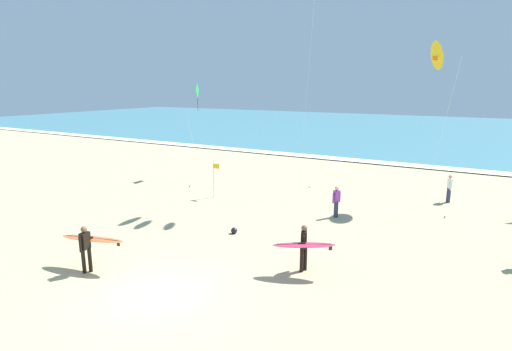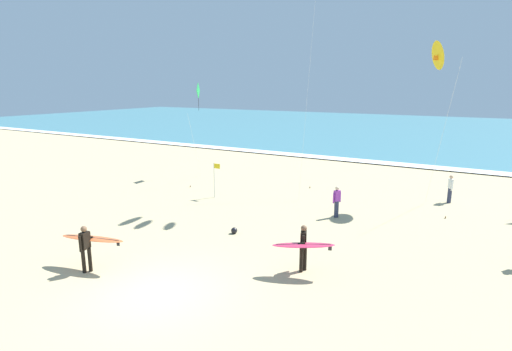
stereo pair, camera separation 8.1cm
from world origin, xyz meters
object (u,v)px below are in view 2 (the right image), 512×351
at_px(lifeguard_flag, 215,177).
at_px(surfer_trailing, 303,245).
at_px(beach_ball, 234,231).
at_px(surfer_lead, 89,242).
at_px(bystander_white_top, 450,189).
at_px(kite_diamond_emerald_near, 198,94).
at_px(kite_delta_golden_far, 439,56).
at_px(bystander_purple_top, 337,202).

bearing_deg(lifeguard_flag, surfer_trailing, -37.61).
bearing_deg(beach_ball, surfer_lead, -113.50).
bearing_deg(bystander_white_top, surfer_lead, -123.03).
distance_m(kite_diamond_emerald_near, bystander_white_top, 17.15).
distance_m(surfer_trailing, kite_delta_golden_far, 13.47).
height_order(surfer_lead, kite_delta_golden_far, kite_delta_golden_far).
bearing_deg(surfer_lead, beach_ball, 66.50).
distance_m(kite_diamond_emerald_near, bystander_purple_top, 13.39).
distance_m(bystander_white_top, bystander_purple_top, 7.29).
height_order(bystander_white_top, lifeguard_flag, lifeguard_flag).
xyz_separation_m(bystander_purple_top, lifeguard_flag, (-7.36, -0.06, 0.45)).
distance_m(surfer_lead, bystander_white_top, 18.75).
relative_size(surfer_lead, kite_diamond_emerald_near, 0.40).
bearing_deg(surfer_trailing, kite_diamond_emerald_near, 140.08).
bearing_deg(bystander_purple_top, kite_delta_golden_far, 53.74).
bearing_deg(bystander_purple_top, surfer_lead, -119.01).
relative_size(kite_delta_golden_far, bystander_purple_top, 5.48).
bearing_deg(lifeguard_flag, kite_diamond_emerald_near, 136.03).
height_order(kite_delta_golden_far, bystander_white_top, kite_delta_golden_far).
distance_m(kite_delta_golden_far, lifeguard_flag, 13.63).
height_order(surfer_lead, lifeguard_flag, lifeguard_flag).
height_order(surfer_lead, bystander_white_top, surfer_lead).
xyz_separation_m(surfer_trailing, bystander_white_top, (3.58, 12.17, -0.23)).
bearing_deg(kite_diamond_emerald_near, kite_delta_golden_far, 2.41).
xyz_separation_m(surfer_lead, lifeguard_flag, (-1.76, 10.03, 0.22)).
height_order(kite_diamond_emerald_near, kite_delta_golden_far, kite_delta_golden_far).
height_order(surfer_trailing, beach_ball, surfer_trailing).
bearing_deg(beach_ball, bystander_purple_top, 54.84).
xyz_separation_m(surfer_trailing, beach_ball, (-4.21, 2.05, -0.90)).
bearing_deg(bystander_purple_top, lifeguard_flag, -179.55).
height_order(surfer_trailing, bystander_purple_top, surfer_trailing).
height_order(bystander_white_top, bystander_purple_top, same).
relative_size(bystander_purple_top, beach_ball, 5.68).
relative_size(surfer_trailing, beach_ball, 7.75).
xyz_separation_m(kite_diamond_emerald_near, lifeguard_flag, (4.35, -4.19, -4.57)).
height_order(surfer_lead, beach_ball, surfer_lead).
relative_size(kite_delta_golden_far, beach_ball, 31.10).
height_order(surfer_trailing, bystander_white_top, surfer_trailing).
relative_size(surfer_trailing, bystander_purple_top, 1.36).
bearing_deg(beach_ball, kite_diamond_emerald_near, 134.77).
bearing_deg(kite_diamond_emerald_near, beach_ball, -45.23).
distance_m(lifeguard_flag, beach_ball, 6.20).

